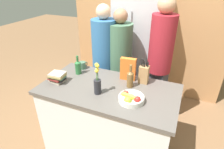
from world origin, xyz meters
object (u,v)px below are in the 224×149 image
object	(u,v)px
bottle_vinegar	(130,78)
person_at_sink	(104,57)
coffee_mug	(83,65)
person_in_blue	(120,60)
cereal_box	(128,69)
book_stack	(57,77)
flower_vase	(97,82)
knife_block	(144,74)
refrigerator	(139,47)
person_in_red_tee	(160,59)
bottle_oil	(78,67)
fruit_bowl	(131,98)

from	to	relation	value
bottle_vinegar	person_at_sink	bearing A→B (deg)	135.95
coffee_mug	person_in_blue	bearing A→B (deg)	48.93
cereal_box	person_at_sink	xyz separation A→B (m)	(-0.50, 0.41, -0.09)
book_stack	person_at_sink	bearing A→B (deg)	73.67
flower_vase	knife_block	bearing A→B (deg)	46.65
refrigerator	cereal_box	size ratio (longest dim) A/B	7.11
knife_block	person_in_blue	size ratio (longest dim) A/B	0.18
bottle_vinegar	person_in_red_tee	size ratio (longest dim) A/B	0.15
bottle_vinegar	person_at_sink	xyz separation A→B (m)	(-0.58, 0.56, -0.06)
knife_block	bottle_oil	world-z (taller)	knife_block
knife_block	person_in_blue	bearing A→B (deg)	135.67
knife_block	book_stack	world-z (taller)	knife_block
fruit_bowl	coffee_mug	world-z (taller)	same
refrigerator	book_stack	bearing A→B (deg)	-112.72
cereal_box	person_in_red_tee	distance (m)	0.52
knife_block	coffee_mug	world-z (taller)	knife_block
coffee_mug	book_stack	size ratio (longest dim) A/B	0.64
fruit_bowl	bottle_oil	bearing A→B (deg)	159.11
book_stack	person_in_blue	bearing A→B (deg)	61.64
person_in_red_tee	flower_vase	bearing A→B (deg)	-98.30
fruit_bowl	flower_vase	xyz separation A→B (m)	(-0.37, 0.00, 0.09)
person_at_sink	person_in_red_tee	bearing A→B (deg)	8.97
person_in_blue	coffee_mug	bearing A→B (deg)	-140.33
book_stack	person_at_sink	xyz separation A→B (m)	(0.23, 0.79, -0.02)
knife_block	book_stack	size ratio (longest dim) A/B	1.51
person_at_sink	person_in_blue	size ratio (longest dim) A/B	1.03
bottle_oil	book_stack	bearing A→B (deg)	-112.81
coffee_mug	refrigerator	bearing A→B (deg)	62.96
knife_block	flower_vase	bearing A→B (deg)	-133.35
refrigerator	knife_block	world-z (taller)	refrigerator
bottle_oil	coffee_mug	bearing A→B (deg)	100.57
coffee_mug	bottle_vinegar	distance (m)	0.75
person_in_red_tee	knife_block	bearing A→B (deg)	-80.96
cereal_box	person_in_blue	xyz separation A→B (m)	(-0.28, 0.46, -0.13)
flower_vase	person_in_red_tee	size ratio (longest dim) A/B	0.19
flower_vase	bottle_oil	xyz separation A→B (m)	(-0.42, 0.30, -0.04)
bottle_vinegar	fruit_bowl	bearing A→B (deg)	-69.50
flower_vase	book_stack	xyz separation A→B (m)	(-0.54, 0.03, -0.07)
flower_vase	person_in_blue	xyz separation A→B (m)	(-0.09, 0.87, -0.12)
fruit_bowl	flower_vase	size ratio (longest dim) A/B	0.74
cereal_box	bottle_vinegar	world-z (taller)	cereal_box
bottle_oil	bottle_vinegar	world-z (taller)	bottle_vinegar
flower_vase	bottle_vinegar	xyz separation A→B (m)	(0.27, 0.26, -0.03)
fruit_bowl	person_in_blue	bearing A→B (deg)	117.59
fruit_bowl	person_in_blue	xyz separation A→B (m)	(-0.45, 0.87, -0.03)
knife_block	coffee_mug	xyz separation A→B (m)	(-0.84, 0.04, -0.06)
knife_block	person_in_blue	distance (m)	0.66
book_stack	person_in_blue	world-z (taller)	person_in_blue
knife_block	coffee_mug	size ratio (longest dim) A/B	2.36
book_stack	person_at_sink	world-z (taller)	person_at_sink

